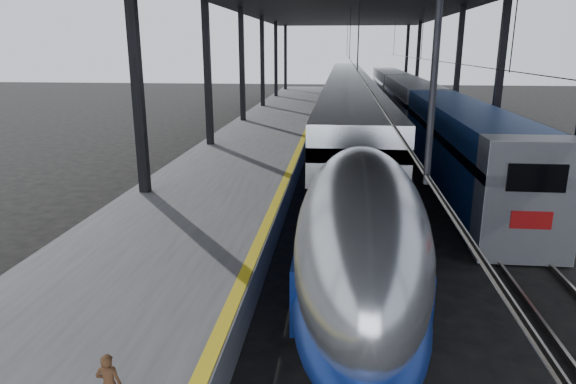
# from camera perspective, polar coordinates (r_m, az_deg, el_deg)

# --- Properties ---
(ground) EXTENTS (160.00, 160.00, 0.00)m
(ground) POSITION_cam_1_polar(r_m,az_deg,el_deg) (14.54, -0.56, -9.67)
(ground) COLOR black
(ground) RESTS_ON ground
(platform) EXTENTS (6.00, 80.00, 1.00)m
(platform) POSITION_cam_1_polar(r_m,az_deg,el_deg) (33.92, -2.71, 5.97)
(platform) COLOR #4C4C4F
(platform) RESTS_ON ground
(yellow_strip) EXTENTS (0.30, 80.00, 0.01)m
(yellow_strip) POSITION_cam_1_polar(r_m,az_deg,el_deg) (33.54, 2.05, 6.74)
(yellow_strip) COLOR gold
(yellow_strip) RESTS_ON platform
(rails) EXTENTS (6.52, 80.00, 0.16)m
(rails) POSITION_cam_1_polar(r_m,az_deg,el_deg) (33.76, 10.91, 4.94)
(rails) COLOR slate
(rails) RESTS_ON ground
(tgv_train) EXTENTS (2.97, 65.20, 4.26)m
(tgv_train) POSITION_cam_1_polar(r_m,az_deg,el_deg) (38.36, 6.66, 9.27)
(tgv_train) COLOR #B0B3B8
(tgv_train) RESTS_ON ground
(second_train) EXTENTS (2.73, 56.05, 3.76)m
(second_train) POSITION_cam_1_polar(r_m,az_deg,el_deg) (42.44, 13.46, 9.44)
(second_train) COLOR navy
(second_train) RESTS_ON ground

